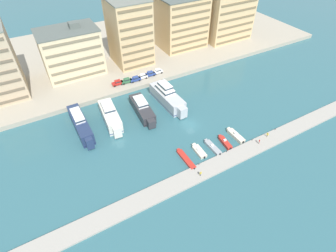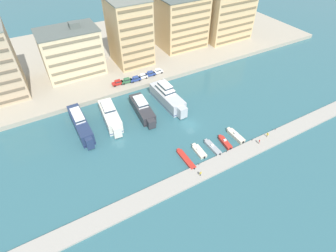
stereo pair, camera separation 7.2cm
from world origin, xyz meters
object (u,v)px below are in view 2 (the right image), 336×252
Objects in this scene: yacht_navy_far_left at (81,124)px; pedestrian_near_edge at (201,173)px; car_white_center_right at (158,71)px; pedestrian_mid_deck at (259,141)px; car_blue_mid_left at (136,79)px; car_green_left at (127,80)px; yacht_ivory_left at (110,116)px; motorboat_red_center_left at (225,142)px; car_white_center_left at (142,76)px; motorboat_cream_center at (236,136)px; yacht_charcoal_mid_left at (142,109)px; motorboat_cream_left at (199,151)px; car_red_far_left at (118,83)px; car_blue_center at (150,74)px; motorboat_grey_mid_left at (213,147)px; pedestrian_far_side at (268,134)px; motorboat_red_far_left at (186,159)px; yacht_silver_center_left at (167,97)px.

yacht_navy_far_left is 39.40m from pedestrian_near_edge.
car_white_center_right is 2.44× the size of pedestrian_mid_deck.
car_green_left is at bearing 171.93° from car_blue_mid_left.
yacht_navy_far_left is 1.14× the size of yacht_ivory_left.
motorboat_red_center_left is 1.47× the size of car_white_center_left.
motorboat_cream_center is 1.75× the size of car_blue_mid_left.
pedestrian_mid_deck reaches higher than motorboat_cream_center.
yacht_navy_far_left is 43.80m from motorboat_red_center_left.
yacht_charcoal_mid_left is at bearing -115.38° from car_white_center_left.
motorboat_cream_left is at bearing 179.04° from motorboat_cream_center.
yacht_ivory_left is 22.51m from car_blue_mid_left.
car_red_far_left is 16.85m from car_white_center_right.
car_red_far_left is 0.99× the size of car_blue_center.
yacht_navy_far_left is at bearing 146.87° from motorboat_cream_center.
motorboat_grey_mid_left is at bearing -96.18° from car_white_center_right.
yacht_charcoal_mid_left reaches higher than pedestrian_far_side.
car_blue_mid_left is at bearing 85.87° from pedestrian_near_edge.
motorboat_cream_left is at bearing -55.66° from yacht_ivory_left.
pedestrian_mid_deck is at bearing -69.07° from car_blue_mid_left.
car_blue_center is (13.35, -0.17, 0.00)m from car_red_far_left.
car_blue_center is at bearing 94.32° from motorboat_red_center_left.
car_white_center_left is (18.89, 16.36, 0.19)m from yacht_ivory_left.
car_white_center_right is 48.56m from pedestrian_mid_deck.
yacht_navy_far_left is 9.31m from yacht_ivory_left.
car_white_center_left is at bearing 105.19° from motorboat_cream_center.
motorboat_grey_mid_left is 4.15× the size of pedestrian_mid_deck.
motorboat_red_far_left is 2.03× the size of car_white_center_left.
car_white_center_left is (3.04, 0.39, 0.00)m from car_blue_mid_left.
car_green_left is (21.77, 15.84, 0.26)m from yacht_navy_far_left.
car_blue_mid_left and car_white_center_right have the same top height.
yacht_silver_center_left is at bearing -107.06° from car_white_center_right.
motorboat_red_far_left is 5.28× the size of pedestrian_far_side.
yacht_navy_far_left is at bearing -148.57° from car_blue_mid_left.
motorboat_cream_center is at bearing -63.21° from car_red_far_left.
car_red_far_left is (-16.56, 42.66, 2.06)m from motorboat_red_center_left.
motorboat_grey_mid_left is (8.99, -0.05, 0.14)m from motorboat_red_far_left.
car_red_far_left reaches higher than motorboat_red_far_left.
motorboat_cream_center is (17.91, 0.46, 0.21)m from motorboat_red_far_left.
car_green_left reaches higher than pedestrian_far_side.
yacht_charcoal_mid_left is at bearing -175.80° from yacht_silver_center_left.
yacht_charcoal_mid_left is at bearing -123.54° from car_blue_center.
yacht_charcoal_mid_left is (19.95, -1.60, -0.49)m from yacht_navy_far_left.
car_blue_mid_left reaches higher than motorboat_cream_center.
car_white_center_left reaches higher than motorboat_cream_left.
motorboat_red_center_left is at bearing -85.68° from car_blue_center.
motorboat_cream_left is at bearing -97.30° from car_blue_center.
car_blue_mid_left reaches higher than motorboat_grey_mid_left.
pedestrian_far_side is at bearing -75.55° from car_white_center_right.
motorboat_red_far_left is (1.59, -24.61, -1.49)m from yacht_charcoal_mid_left.
motorboat_cream_center is at bearing -74.81° from car_white_center_left.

